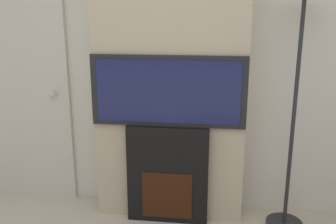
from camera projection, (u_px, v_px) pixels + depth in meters
name	position (u px, v px, depth m)	size (l,w,h in m)	color
wall_back	(173.00, 51.00, 3.07)	(6.00, 0.06, 2.70)	silver
chimney_breast	(170.00, 54.00, 2.91)	(1.20, 0.28, 2.70)	#BCAD8E
fireplace	(168.00, 174.00, 3.02)	(0.65, 0.15, 0.81)	black
television	(168.00, 91.00, 2.84)	(1.19, 0.07, 0.55)	black
floor_lamp	(300.00, 48.00, 2.66)	(0.30, 0.30, 1.88)	#262628
entry_door	(21.00, 88.00, 3.27)	(0.89, 0.09, 2.04)	beige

